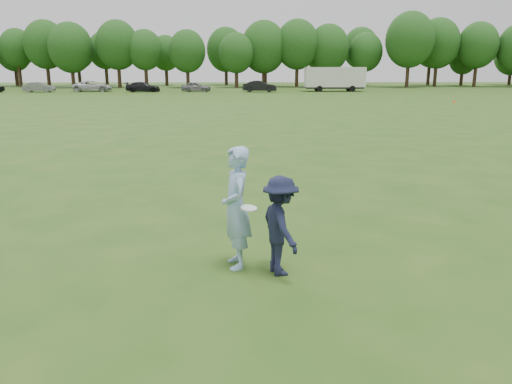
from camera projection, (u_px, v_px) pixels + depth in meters
ground at (307, 256)px, 9.05m from camera, size 200.00×200.00×0.00m
thrower at (236, 208)px, 8.34m from camera, size 0.63×0.84×2.08m
defender at (280, 226)px, 8.10m from camera, size 0.91×1.20×1.65m
car_b at (39, 87)px, 65.36m from camera, size 3.97×1.47×1.30m
car_c at (93, 86)px, 66.83m from camera, size 5.34×2.85×1.43m
car_d at (143, 87)px, 65.92m from camera, size 4.52×1.90×1.30m
car_e at (196, 87)px, 66.29m from camera, size 4.00×1.89×1.32m
car_f at (260, 86)px, 65.78m from camera, size 4.59×2.00×1.47m
field_cone at (454, 101)px, 46.77m from camera, size 0.28×0.28×0.30m
disc_in_play at (249, 208)px, 8.07m from camera, size 0.32×0.32×0.07m
cargo_trailer at (335, 78)px, 67.28m from camera, size 9.00×2.75×3.20m
treeline at (263, 48)px, 82.11m from camera, size 130.35×18.39×11.74m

